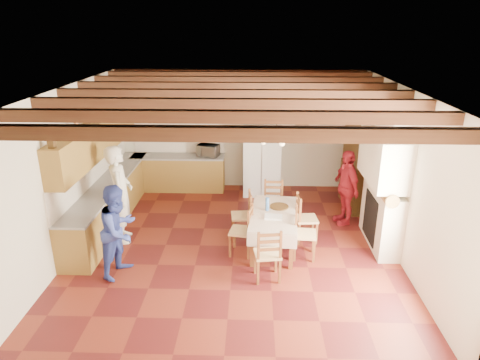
{
  "coord_description": "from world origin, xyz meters",
  "views": [
    {
      "loc": [
        0.35,
        -7.27,
        4.07
      ],
      "look_at": [
        0.1,
        0.3,
        1.25
      ],
      "focal_mm": 32.0,
      "sensor_mm": 36.0,
      "label": 1
    }
  ],
  "objects_px": {
    "microwave": "(208,150)",
    "chair_right_near": "(305,233)",
    "chair_right_far": "(307,218)",
    "person_woman_blue": "(119,230)",
    "chair_left_far": "(242,215)",
    "person_woman_red": "(346,187)",
    "refrigerator": "(262,158)",
    "dining_table": "(274,217)",
    "hutch": "(360,161)",
    "person_man": "(120,194)",
    "chair_end_far": "(273,204)",
    "chair_left_near": "(241,230)",
    "chair_end_near": "(268,253)"
  },
  "relations": [
    {
      "from": "dining_table",
      "to": "chair_end_near",
      "type": "xyz_separation_m",
      "value": [
        -0.14,
        -1.06,
        -0.16
      ]
    },
    {
      "from": "dining_table",
      "to": "person_man",
      "type": "distance_m",
      "value": 2.96
    },
    {
      "from": "dining_table",
      "to": "person_woman_red",
      "type": "distance_m",
      "value": 1.94
    },
    {
      "from": "hutch",
      "to": "dining_table",
      "type": "relative_size",
      "value": 1.31
    },
    {
      "from": "chair_end_near",
      "to": "person_woman_blue",
      "type": "bearing_deg",
      "value": -10.31
    },
    {
      "from": "chair_left_near",
      "to": "person_man",
      "type": "height_order",
      "value": "person_man"
    },
    {
      "from": "chair_end_near",
      "to": "chair_end_far",
      "type": "bearing_deg",
      "value": -102.96
    },
    {
      "from": "chair_right_near",
      "to": "chair_right_far",
      "type": "distance_m",
      "value": 0.66
    },
    {
      "from": "chair_right_far",
      "to": "microwave",
      "type": "relative_size",
      "value": 1.86
    },
    {
      "from": "hutch",
      "to": "microwave",
      "type": "height_order",
      "value": "hutch"
    },
    {
      "from": "refrigerator",
      "to": "microwave",
      "type": "relative_size",
      "value": 3.5
    },
    {
      "from": "chair_end_near",
      "to": "person_woman_blue",
      "type": "xyz_separation_m",
      "value": [
        -2.47,
        0.1,
        0.32
      ]
    },
    {
      "from": "dining_table",
      "to": "person_woman_blue",
      "type": "bearing_deg",
      "value": -159.8
    },
    {
      "from": "chair_right_near",
      "to": "microwave",
      "type": "height_order",
      "value": "microwave"
    },
    {
      "from": "dining_table",
      "to": "microwave",
      "type": "relative_size",
      "value": 3.3
    },
    {
      "from": "chair_right_near",
      "to": "refrigerator",
      "type": "bearing_deg",
      "value": 18.94
    },
    {
      "from": "hutch",
      "to": "person_woman_blue",
      "type": "distance_m",
      "value": 5.51
    },
    {
      "from": "hutch",
      "to": "person_woman_red",
      "type": "height_order",
      "value": "hutch"
    },
    {
      "from": "refrigerator",
      "to": "hutch",
      "type": "relative_size",
      "value": 0.81
    },
    {
      "from": "hutch",
      "to": "chair_right_far",
      "type": "distance_m",
      "value": 2.26
    },
    {
      "from": "chair_left_far",
      "to": "person_woman_red",
      "type": "height_order",
      "value": "person_woman_red"
    },
    {
      "from": "chair_end_near",
      "to": "person_woman_blue",
      "type": "distance_m",
      "value": 2.5
    },
    {
      "from": "refrigerator",
      "to": "chair_end_far",
      "type": "distance_m",
      "value": 1.88
    },
    {
      "from": "chair_right_near",
      "to": "person_woman_red",
      "type": "xyz_separation_m",
      "value": [
        1.0,
        1.48,
        0.32
      ]
    },
    {
      "from": "chair_right_near",
      "to": "microwave",
      "type": "distance_m",
      "value": 3.94
    },
    {
      "from": "person_man",
      "to": "person_woman_blue",
      "type": "relative_size",
      "value": 1.2
    },
    {
      "from": "hutch",
      "to": "chair_left_far",
      "type": "xyz_separation_m",
      "value": [
        -2.62,
        -1.61,
        -0.64
      ]
    },
    {
      "from": "chair_left_far",
      "to": "chair_right_far",
      "type": "height_order",
      "value": "same"
    },
    {
      "from": "microwave",
      "to": "hutch",
      "type": "bearing_deg",
      "value": 1.76
    },
    {
      "from": "refrigerator",
      "to": "chair_left_near",
      "type": "xyz_separation_m",
      "value": [
        -0.41,
        -3.04,
        -0.43
      ]
    },
    {
      "from": "chair_end_near",
      "to": "chair_end_far",
      "type": "xyz_separation_m",
      "value": [
        0.18,
        2.04,
        0.0
      ]
    },
    {
      "from": "person_man",
      "to": "microwave",
      "type": "height_order",
      "value": "person_man"
    },
    {
      "from": "chair_left_far",
      "to": "dining_table",
      "type": "bearing_deg",
      "value": 51.06
    },
    {
      "from": "chair_end_near",
      "to": "microwave",
      "type": "height_order",
      "value": "microwave"
    },
    {
      "from": "chair_right_far",
      "to": "person_man",
      "type": "height_order",
      "value": "person_man"
    },
    {
      "from": "refrigerator",
      "to": "dining_table",
      "type": "relative_size",
      "value": 1.06
    },
    {
      "from": "hutch",
      "to": "chair_right_far",
      "type": "bearing_deg",
      "value": -133.22
    },
    {
      "from": "refrigerator",
      "to": "chair_right_near",
      "type": "distance_m",
      "value": 3.24
    },
    {
      "from": "chair_right_far",
      "to": "chair_end_far",
      "type": "distance_m",
      "value": 0.91
    },
    {
      "from": "refrigerator",
      "to": "microwave",
      "type": "distance_m",
      "value": 1.35
    },
    {
      "from": "hutch",
      "to": "person_man",
      "type": "distance_m",
      "value": 5.26
    },
    {
      "from": "dining_table",
      "to": "hutch",
      "type": "bearing_deg",
      "value": 45.07
    },
    {
      "from": "chair_left_near",
      "to": "person_man",
      "type": "distance_m",
      "value": 2.43
    },
    {
      "from": "microwave",
      "to": "chair_right_near",
      "type": "bearing_deg",
      "value": -40.94
    },
    {
      "from": "chair_right_near",
      "to": "chair_end_near",
      "type": "height_order",
      "value": "same"
    },
    {
      "from": "chair_right_far",
      "to": "person_woman_blue",
      "type": "height_order",
      "value": "person_woman_blue"
    },
    {
      "from": "chair_left_far",
      "to": "person_woman_red",
      "type": "bearing_deg",
      "value": 103.04
    },
    {
      "from": "refrigerator",
      "to": "chair_end_near",
      "type": "height_order",
      "value": "refrigerator"
    },
    {
      "from": "chair_end_far",
      "to": "person_woman_red",
      "type": "distance_m",
      "value": 1.56
    },
    {
      "from": "chair_left_near",
      "to": "person_woman_blue",
      "type": "distance_m",
      "value": 2.16
    }
  ]
}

